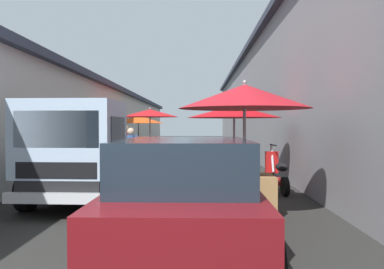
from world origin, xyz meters
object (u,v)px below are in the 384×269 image
(hatchback_car, at_px, (185,195))
(parked_scooter, at_px, (277,173))
(vendor_in_shade, at_px, (131,151))
(vendor_by_crates, at_px, (126,145))
(plastic_stool, at_px, (222,157))
(delivery_truck, at_px, (84,154))
(fruit_stall_near_right, at_px, (151,122))
(fruit_stall_mid_lane, at_px, (235,122))
(fruit_stall_near_left, at_px, (138,124))
(fruit_stall_far_right, at_px, (246,109))

(hatchback_car, height_order, parked_scooter, hatchback_car)
(hatchback_car, xyz_separation_m, vendor_in_shade, (6.36, 1.77, 0.15))
(vendor_by_crates, height_order, plastic_stool, vendor_by_crates)
(delivery_truck, bearing_deg, hatchback_car, -144.86)
(hatchback_car, distance_m, vendor_by_crates, 9.05)
(fruit_stall_near_right, bearing_deg, plastic_stool, -105.29)
(plastic_stool, bearing_deg, fruit_stall_mid_lane, -179.83)
(fruit_stall_near_left, bearing_deg, hatchback_car, -169.18)
(hatchback_car, relative_size, vendor_in_shade, 2.53)
(fruit_stall_near_right, relative_size, fruit_stall_mid_lane, 0.99)
(hatchback_car, distance_m, plastic_stool, 11.57)
(hatchback_car, bearing_deg, vendor_in_shade, 15.56)
(fruit_stall_mid_lane, xyz_separation_m, hatchback_car, (-5.66, 1.13, -0.97))
(hatchback_car, relative_size, plastic_stool, 9.02)
(parked_scooter, bearing_deg, fruit_stall_near_left, 25.47)
(fruit_stall_mid_lane, bearing_deg, vendor_by_crates, 48.56)
(fruit_stall_far_right, bearing_deg, fruit_stall_mid_lane, -2.03)
(fruit_stall_near_right, xyz_separation_m, vendor_by_crates, (-3.59, 0.45, -0.85))
(delivery_truck, relative_size, vendor_in_shade, 3.21)
(hatchback_car, xyz_separation_m, delivery_truck, (3.11, 2.19, 0.30))
(fruit_stall_far_right, relative_size, fruit_stall_near_left, 0.94)
(delivery_truck, height_order, vendor_by_crates, delivery_truck)
(fruit_stall_far_right, xyz_separation_m, vendor_in_shade, (4.27, 2.78, -1.03))
(parked_scooter, bearing_deg, fruit_stall_near_right, 27.88)
(fruit_stall_far_right, xyz_separation_m, hatchback_car, (-2.10, 1.01, -1.18))
(fruit_stall_near_right, distance_m, parked_scooter, 8.65)
(hatchback_car, relative_size, parked_scooter, 2.32)
(fruit_stall_mid_lane, distance_m, delivery_truck, 4.24)
(delivery_truck, bearing_deg, vendor_in_shade, -7.26)
(fruit_stall_near_left, height_order, plastic_stool, fruit_stall_near_left)
(fruit_stall_mid_lane, height_order, fruit_stall_near_left, fruit_stall_mid_lane)
(fruit_stall_near_left, relative_size, delivery_truck, 0.52)
(fruit_stall_far_right, relative_size, plastic_stool, 5.57)
(fruit_stall_near_right, height_order, vendor_by_crates, fruit_stall_near_right)
(fruit_stall_far_right, bearing_deg, vendor_in_shade, 33.10)
(fruit_stall_near_right, bearing_deg, fruit_stall_mid_lane, -155.49)
(vendor_by_crates, xyz_separation_m, vendor_in_shade, (-2.38, -0.58, -0.04))
(fruit_stall_mid_lane, xyz_separation_m, vendor_by_crates, (3.08, 3.49, -0.78))
(vendor_in_shade, bearing_deg, delivery_truck, 172.74)
(fruit_stall_mid_lane, relative_size, fruit_stall_near_left, 0.97)
(fruit_stall_far_right, bearing_deg, fruit_stall_near_right, 15.91)
(fruit_stall_near_right, relative_size, plastic_stool, 5.74)
(fruit_stall_near_left, bearing_deg, parked_scooter, -154.53)
(delivery_truck, height_order, vendor_in_shade, delivery_truck)
(hatchback_car, bearing_deg, delivery_truck, 35.14)
(hatchback_car, bearing_deg, plastic_stool, -5.54)
(plastic_stool, bearing_deg, hatchback_car, 174.46)
(hatchback_car, xyz_separation_m, vendor_by_crates, (8.74, 2.36, 0.19))
(fruit_stall_far_right, height_order, delivery_truck, fruit_stall_far_right)
(fruit_stall_far_right, height_order, parked_scooter, fruit_stall_far_right)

